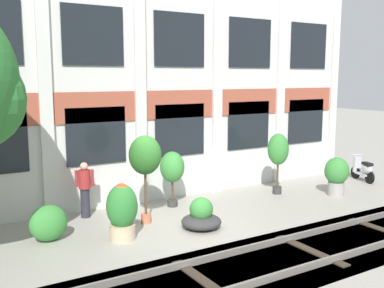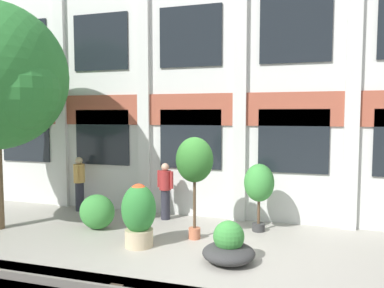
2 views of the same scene
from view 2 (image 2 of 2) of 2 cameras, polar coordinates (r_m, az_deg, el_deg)
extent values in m
plane|color=#9E998E|center=(8.15, 3.59, -16.76)|extent=(80.00, 80.00, 0.00)
cube|color=silver|center=(10.69, 7.58, 7.90)|extent=(17.13, 0.50, 7.19)
cube|color=#9E4C38|center=(10.40, 7.31, 5.27)|extent=(17.13, 0.06, 0.90)
cube|color=silver|center=(12.65, -19.34, 7.15)|extent=(0.36, 0.16, 7.19)
cube|color=silver|center=(11.22, -7.37, 7.74)|extent=(0.36, 0.16, 7.19)
cube|color=silver|center=(10.38, 7.30, 8.00)|extent=(0.36, 0.16, 7.19)
cube|color=silver|center=(10.30, 23.31, 7.70)|extent=(0.36, 0.16, 7.19)
cube|color=black|center=(13.57, -23.99, 1.14)|extent=(1.83, 0.04, 1.70)
cube|color=black|center=(11.90, -13.53, 0.99)|extent=(1.83, 0.04, 1.70)
cube|color=black|center=(10.75, -0.27, 0.75)|extent=(1.83, 0.04, 1.70)
cube|color=black|center=(10.28, 15.13, 0.42)|extent=(1.83, 0.04, 1.70)
cube|color=black|center=(13.73, -24.39, 13.32)|extent=(1.83, 0.04, 1.70)
cube|color=black|center=(12.08, -13.79, 14.85)|extent=(1.83, 0.04, 1.70)
cube|color=black|center=(10.94, -0.28, 16.08)|extent=(1.83, 0.04, 1.70)
cube|color=black|center=(10.48, 15.46, 16.44)|extent=(1.83, 0.04, 1.70)
sphere|color=#2D7A33|center=(10.00, -25.13, 7.48)|extent=(2.05, 2.05, 2.05)
cylinder|color=#B76647|center=(9.17, 0.38, -13.44)|extent=(0.28, 0.28, 0.26)
cylinder|color=#4C3826|center=(8.94, 0.39, -8.30)|extent=(0.07, 0.07, 1.42)
ellipsoid|color=#286023|center=(8.79, 0.39, -2.41)|extent=(0.88, 0.88, 1.07)
ellipsoid|color=#333333|center=(7.84, 5.60, -16.20)|extent=(1.07, 1.07, 0.37)
sphere|color=#388438|center=(7.72, 5.62, -13.84)|extent=(0.63, 0.63, 0.63)
cylinder|color=tan|center=(8.74, -8.07, -13.96)|extent=(0.63, 0.63, 0.39)
ellipsoid|color=#2D7A33|center=(8.55, -8.12, -9.76)|extent=(0.77, 0.77, 1.10)
sphere|color=#E04C23|center=(8.47, -8.15, -7.42)|extent=(0.43, 0.43, 0.43)
cylinder|color=#333333|center=(9.87, 10.10, -12.38)|extent=(0.32, 0.32, 0.20)
cylinder|color=#4C3826|center=(9.73, 10.14, -9.41)|extent=(0.07, 0.07, 0.86)
ellipsoid|color=#388438|center=(9.60, 10.19, -5.82)|extent=(0.76, 0.76, 0.96)
cylinder|color=#282833|center=(10.72, -4.08, -9.16)|extent=(0.26, 0.26, 0.85)
cylinder|color=maroon|center=(10.58, -4.10, -5.54)|extent=(0.34, 0.34, 0.53)
sphere|color=tan|center=(10.52, -4.11, -3.52)|extent=(0.22, 0.22, 0.22)
cylinder|color=maroon|center=(10.70, -5.06, -5.28)|extent=(0.09, 0.09, 0.48)
cylinder|color=maroon|center=(10.45, -3.11, -5.51)|extent=(0.09, 0.09, 0.48)
cylinder|color=#282833|center=(12.12, -16.73, -7.66)|extent=(0.26, 0.26, 0.88)
cylinder|color=tan|center=(11.99, -16.81, -4.30)|extent=(0.34, 0.34, 0.56)
sphere|color=tan|center=(11.94, -16.86, -2.44)|extent=(0.22, 0.22, 0.22)
cylinder|color=tan|center=(12.19, -16.50, -4.01)|extent=(0.09, 0.09, 0.51)
cylinder|color=tan|center=(11.78, -17.14, -4.32)|extent=(0.09, 0.09, 0.51)
ellipsoid|color=#388438|center=(10.11, -14.26, -9.98)|extent=(0.98, 0.77, 0.90)
camera|label=1|loc=(8.02, -91.74, 7.34)|focal=42.00mm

